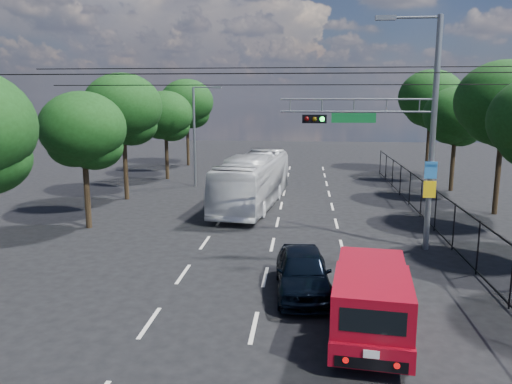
# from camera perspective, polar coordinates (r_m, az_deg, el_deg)

# --- Properties ---
(ground) EXTENTS (120.00, 120.00, 0.00)m
(ground) POSITION_cam_1_polar(r_m,az_deg,el_deg) (14.45, -0.24, -15.21)
(ground) COLOR black
(ground) RESTS_ON ground
(lane_markings) EXTENTS (6.12, 38.00, 0.01)m
(lane_markings) POSITION_cam_1_polar(r_m,az_deg,el_deg) (27.69, 2.70, -2.43)
(lane_markings) COLOR beige
(lane_markings) RESTS_ON ground
(signal_mast) EXTENTS (6.43, 0.39, 9.50)m
(signal_mast) POSITION_cam_1_polar(r_m,az_deg,el_deg) (21.31, 16.43, 7.42)
(signal_mast) COLOR slate
(signal_mast) RESTS_ON ground
(streetlight_left) EXTENTS (2.09, 0.22, 7.08)m
(streetlight_left) POSITION_cam_1_polar(r_m,az_deg,el_deg) (35.83, -6.81, 6.89)
(streetlight_left) COLOR slate
(streetlight_left) RESTS_ON ground
(utility_wires) EXTENTS (22.00, 5.04, 0.74)m
(utility_wires) POSITION_cam_1_polar(r_m,az_deg,el_deg) (21.81, 2.16, 13.15)
(utility_wires) COLOR black
(utility_wires) RESTS_ON ground
(fence_right) EXTENTS (0.06, 34.03, 2.00)m
(fence_right) POSITION_cam_1_polar(r_m,az_deg,el_deg) (26.41, 19.22, -1.40)
(fence_right) COLOR black
(fence_right) RESTS_ON ground
(tree_right_c) EXTENTS (5.10, 5.10, 8.29)m
(tree_right_c) POSITION_cam_1_polar(r_m,az_deg,el_deg) (29.86, 26.48, 8.53)
(tree_right_c) COLOR black
(tree_right_c) RESTS_ON ground
(tree_right_d) EXTENTS (4.32, 4.32, 7.02)m
(tree_right_d) POSITION_cam_1_polar(r_m,az_deg,el_deg) (36.40, 21.89, 7.70)
(tree_right_d) COLOR black
(tree_right_d) RESTS_ON ground
(tree_right_e) EXTENTS (5.28, 5.28, 8.58)m
(tree_right_e) POSITION_cam_1_polar(r_m,az_deg,el_deg) (44.16, 19.36, 9.68)
(tree_right_e) COLOR black
(tree_right_e) RESTS_ON ground
(tree_left_b) EXTENTS (4.08, 4.08, 6.63)m
(tree_left_b) POSITION_cam_1_polar(r_m,az_deg,el_deg) (25.30, -19.08, 6.24)
(tree_left_b) COLOR black
(tree_left_b) RESTS_ON ground
(tree_left_c) EXTENTS (4.80, 4.80, 7.80)m
(tree_left_c) POSITION_cam_1_polar(r_m,az_deg,el_deg) (31.95, -14.93, 8.75)
(tree_left_c) COLOR black
(tree_left_c) RESTS_ON ground
(tree_left_d) EXTENTS (4.20, 4.20, 6.83)m
(tree_left_d) POSITION_cam_1_polar(r_m,az_deg,el_deg) (39.46, -10.26, 8.28)
(tree_left_d) COLOR black
(tree_left_d) RESTS_ON ground
(tree_left_e) EXTENTS (4.92, 4.92, 7.99)m
(tree_left_e) POSITION_cam_1_polar(r_m,az_deg,el_deg) (47.23, -7.88, 9.72)
(tree_left_e) COLOR black
(tree_left_e) RESTS_ON ground
(red_pickup) EXTENTS (2.48, 5.44, 1.96)m
(red_pickup) POSITION_cam_1_polar(r_m,az_deg,el_deg) (13.93, 13.00, -11.82)
(red_pickup) COLOR black
(red_pickup) RESTS_ON ground
(navy_hatchback) EXTENTS (2.03, 4.42, 1.47)m
(navy_hatchback) POSITION_cam_1_polar(r_m,az_deg,el_deg) (16.55, 5.37, -9.04)
(navy_hatchback) COLOR black
(navy_hatchback) RESTS_ON ground
(white_bus) EXTENTS (3.74, 11.06, 3.02)m
(white_bus) POSITION_cam_1_polar(r_m,az_deg,el_deg) (29.26, -0.34, 1.30)
(white_bus) COLOR silver
(white_bus) RESTS_ON ground
(white_van) EXTENTS (1.95, 4.20, 1.33)m
(white_van) POSITION_cam_1_polar(r_m,az_deg,el_deg) (28.75, -3.17, -0.59)
(white_van) COLOR silver
(white_van) RESTS_ON ground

